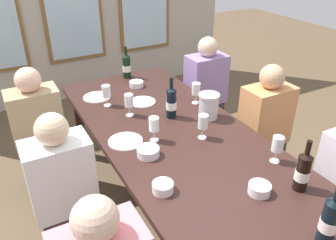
{
  "coord_description": "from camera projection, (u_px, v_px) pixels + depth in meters",
  "views": [
    {
      "loc": [
        -1.02,
        -1.75,
        1.98
      ],
      "look_at": [
        0.0,
        0.12,
        0.79
      ],
      "focal_mm": 36.74,
      "sensor_mm": 36.0,
      "label": 1
    }
  ],
  "objects": [
    {
      "name": "wine_glass_5",
      "position": [
        106.0,
        92.0,
        2.7
      ],
      "size": [
        0.07,
        0.07,
        0.17
      ],
      "color": "white",
      "rests_on": "dining_table"
    },
    {
      "name": "wine_bottle_1",
      "position": [
        329.0,
        221.0,
        1.5
      ],
      "size": [
        0.08,
        0.08,
        0.32
      ],
      "color": "black",
      "rests_on": "dining_table"
    },
    {
      "name": "wine_bottle_3",
      "position": [
        303.0,
        171.0,
        1.82
      ],
      "size": [
        0.08,
        0.08,
        0.31
      ],
      "color": "black",
      "rests_on": "dining_table"
    },
    {
      "name": "wine_glass_4",
      "position": [
        154.0,
        125.0,
        2.25
      ],
      "size": [
        0.07,
        0.07,
        0.17
      ],
      "color": "white",
      "rests_on": "dining_table"
    },
    {
      "name": "white_plate_1",
      "position": [
        125.0,
        141.0,
        2.28
      ],
      "size": [
        0.23,
        0.23,
        0.01
      ],
      "primitive_type": "cylinder",
      "color": "white",
      "rests_on": "dining_table"
    },
    {
      "name": "ground_plane",
      "position": [
        175.0,
        213.0,
        2.73
      ],
      "size": [
        12.0,
        12.0,
        0.0
      ],
      "primitive_type": "plane",
      "color": "brown"
    },
    {
      "name": "tasting_bowl_3",
      "position": [
        136.0,
        84.0,
        3.08
      ],
      "size": [
        0.12,
        0.12,
        0.05
      ],
      "primitive_type": "cylinder",
      "color": "white",
      "rests_on": "dining_table"
    },
    {
      "name": "white_plate_2",
      "position": [
        97.0,
        97.0,
        2.88
      ],
      "size": [
        0.23,
        0.23,
        0.01
      ],
      "primitive_type": "cylinder",
      "color": "white",
      "rests_on": "dining_table"
    },
    {
      "name": "metal_pitcher",
      "position": [
        209.0,
        106.0,
        2.54
      ],
      "size": [
        0.16,
        0.16,
        0.19
      ],
      "color": "silver",
      "rests_on": "dining_table"
    },
    {
      "name": "tasting_bowl_1",
      "position": [
        148.0,
        152.0,
        2.13
      ],
      "size": [
        0.14,
        0.14,
        0.05
      ],
      "primitive_type": "cylinder",
      "color": "white",
      "rests_on": "dining_table"
    },
    {
      "name": "wine_glass_3",
      "position": [
        129.0,
        101.0,
        2.55
      ],
      "size": [
        0.07,
        0.07,
        0.17
      ],
      "color": "white",
      "rests_on": "dining_table"
    },
    {
      "name": "seated_person_4",
      "position": [
        65.0,
        197.0,
        2.13
      ],
      "size": [
        0.38,
        0.24,
        1.11
      ],
      "color": "#3A2D38",
      "rests_on": "ground"
    },
    {
      "name": "wine_bottle_0",
      "position": [
        171.0,
        102.0,
        2.53
      ],
      "size": [
        0.08,
        0.08,
        0.32
      ],
      "color": "black",
      "rests_on": "dining_table"
    },
    {
      "name": "wine_glass_0",
      "position": [
        196.0,
        89.0,
        2.74
      ],
      "size": [
        0.07,
        0.07,
        0.17
      ],
      "color": "white",
      "rests_on": "dining_table"
    },
    {
      "name": "seated_person_1",
      "position": [
        205.0,
        94.0,
        3.45
      ],
      "size": [
        0.38,
        0.24,
        1.11
      ],
      "color": "#362E3A",
      "rests_on": "ground"
    },
    {
      "name": "seated_person_5",
      "position": [
        263.0,
        133.0,
        2.8
      ],
      "size": [
        0.38,
        0.24,
        1.11
      ],
      "color": "#363937",
      "rests_on": "ground"
    },
    {
      "name": "wine_bottle_2",
      "position": [
        127.0,
        66.0,
        3.23
      ],
      "size": [
        0.08,
        0.08,
        0.3
      ],
      "color": "black",
      "rests_on": "dining_table"
    },
    {
      "name": "wine_glass_1",
      "position": [
        278.0,
        145.0,
        2.04
      ],
      "size": [
        0.07,
        0.07,
        0.17
      ],
      "color": "white",
      "rests_on": "dining_table"
    },
    {
      "name": "tasting_bowl_2",
      "position": [
        259.0,
        189.0,
        1.83
      ],
      "size": [
        0.12,
        0.12,
        0.05
      ],
      "primitive_type": "cylinder",
      "color": "white",
      "rests_on": "dining_table"
    },
    {
      "name": "white_plate_0",
      "position": [
        142.0,
        102.0,
        2.8
      ],
      "size": [
        0.21,
        0.21,
        0.01
      ],
      "primitive_type": "cylinder",
      "color": "white",
      "rests_on": "dining_table"
    },
    {
      "name": "wine_glass_2",
      "position": [
        203.0,
        123.0,
        2.27
      ],
      "size": [
        0.07,
        0.07,
        0.17
      ],
      "color": "white",
      "rests_on": "dining_table"
    },
    {
      "name": "seated_person_0",
      "position": [
        40.0,
        137.0,
        2.75
      ],
      "size": [
        0.38,
        0.24,
        1.11
      ],
      "color": "#332D2B",
      "rests_on": "ground"
    },
    {
      "name": "tasting_bowl_0",
      "position": [
        163.0,
        187.0,
        1.84
      ],
      "size": [
        0.12,
        0.12,
        0.05
      ],
      "primitive_type": "cylinder",
      "color": "white",
      "rests_on": "dining_table"
    },
    {
      "name": "dining_table",
      "position": [
        176.0,
        142.0,
        2.4
      ],
      "size": [
        1.01,
        2.46,
        0.74
      ],
      "color": "#36201B",
      "rests_on": "ground"
    }
  ]
}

